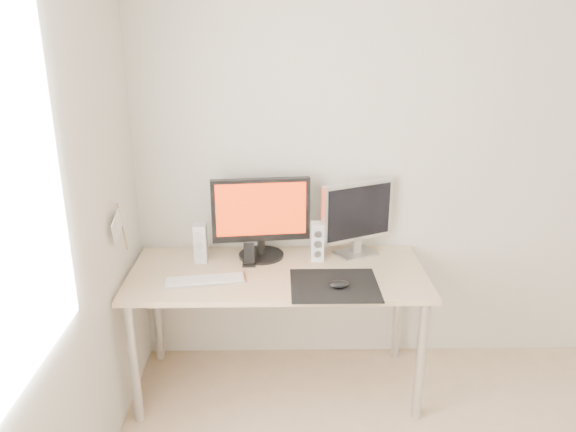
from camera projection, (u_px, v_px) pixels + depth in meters
name	position (u px, v px, depth m)	size (l,w,h in m)	color
wall_back	(438.00, 161.00, 3.23)	(3.50, 3.50, 0.00)	silver
mousepad	(334.00, 285.00, 2.87)	(0.45, 0.40, 0.00)	black
mouse	(339.00, 284.00, 2.84)	(0.10, 0.06, 0.04)	black
desk	(278.00, 284.00, 3.07)	(1.60, 0.70, 0.73)	#D1B587
main_monitor	(261.00, 215.00, 3.14)	(0.55, 0.29, 0.47)	black
second_monitor	(357.00, 215.00, 3.18)	(0.42, 0.24, 0.43)	silver
speaker_left	(201.00, 243.00, 3.13)	(0.07, 0.08, 0.22)	silver
speaker_right	(317.00, 241.00, 3.15)	(0.07, 0.08, 0.22)	white
keyboard	(205.00, 280.00, 2.92)	(0.43, 0.19, 0.02)	#B8B8BA
phone_dock	(249.00, 259.00, 3.10)	(0.07, 0.06, 0.13)	black
pennant	(119.00, 226.00, 2.79)	(0.01, 0.23, 0.29)	#A57F54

